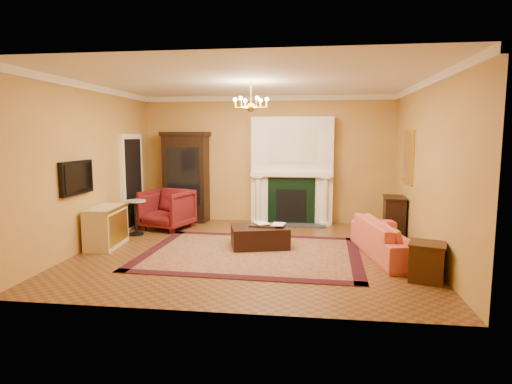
% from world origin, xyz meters
% --- Properties ---
extents(floor, '(6.00, 5.50, 0.02)m').
position_xyz_m(floor, '(0.00, 0.00, -0.01)').
color(floor, brown).
rests_on(floor, ground).
extents(ceiling, '(6.00, 5.50, 0.02)m').
position_xyz_m(ceiling, '(0.00, 0.00, 3.01)').
color(ceiling, white).
rests_on(ceiling, wall_back).
extents(wall_back, '(6.00, 0.02, 3.00)m').
position_xyz_m(wall_back, '(0.00, 2.76, 1.50)').
color(wall_back, gold).
rests_on(wall_back, floor).
extents(wall_front, '(6.00, 0.02, 3.00)m').
position_xyz_m(wall_front, '(0.00, -2.76, 1.50)').
color(wall_front, gold).
rests_on(wall_front, floor).
extents(wall_left, '(0.02, 5.50, 3.00)m').
position_xyz_m(wall_left, '(-3.01, 0.00, 1.50)').
color(wall_left, gold).
rests_on(wall_left, floor).
extents(wall_right, '(0.02, 5.50, 3.00)m').
position_xyz_m(wall_right, '(3.01, 0.00, 1.50)').
color(wall_right, gold).
rests_on(wall_right, floor).
extents(fireplace, '(1.90, 0.70, 2.50)m').
position_xyz_m(fireplace, '(0.60, 2.57, 1.19)').
color(fireplace, white).
rests_on(fireplace, wall_back).
extents(crown_molding, '(6.00, 5.50, 0.12)m').
position_xyz_m(crown_molding, '(0.00, 0.96, 2.94)').
color(crown_molding, white).
rests_on(crown_molding, ceiling).
extents(doorway, '(0.08, 1.05, 2.10)m').
position_xyz_m(doorway, '(-2.95, 1.70, 1.05)').
color(doorway, white).
rests_on(doorway, wall_left).
extents(tv_panel, '(0.09, 0.95, 0.58)m').
position_xyz_m(tv_panel, '(-2.95, -0.60, 1.35)').
color(tv_panel, black).
rests_on(tv_panel, wall_left).
extents(gilt_mirror, '(0.06, 0.76, 1.05)m').
position_xyz_m(gilt_mirror, '(2.97, 1.40, 1.65)').
color(gilt_mirror, gold).
rests_on(gilt_mirror, wall_right).
extents(chandelier, '(0.63, 0.55, 0.53)m').
position_xyz_m(chandelier, '(-0.00, 0.00, 2.61)').
color(chandelier, gold).
rests_on(chandelier, ceiling).
extents(oriental_rug, '(3.88, 2.96, 0.02)m').
position_xyz_m(oriental_rug, '(0.03, -0.18, 0.01)').
color(oriental_rug, '#490F12').
rests_on(oriental_rug, floor).
extents(china_cabinet, '(1.06, 0.52, 2.06)m').
position_xyz_m(china_cabinet, '(-1.94, 2.49, 1.03)').
color(china_cabinet, black).
rests_on(china_cabinet, floor).
extents(wingback_armchair, '(1.16, 1.12, 0.97)m').
position_xyz_m(wingback_armchair, '(-2.12, 1.59, 0.48)').
color(wingback_armchair, maroon).
rests_on(wingback_armchair, floor).
extents(pedestal_table, '(0.41, 0.41, 0.74)m').
position_xyz_m(pedestal_table, '(-2.56, 0.92, 0.43)').
color(pedestal_table, black).
rests_on(pedestal_table, floor).
extents(commode, '(0.56, 1.05, 0.75)m').
position_xyz_m(commode, '(-2.73, -0.06, 0.38)').
color(commode, beige).
rests_on(commode, floor).
extents(coral_sofa, '(0.99, 2.21, 0.84)m').
position_xyz_m(coral_sofa, '(2.44, -0.04, 0.42)').
color(coral_sofa, '#DD5446').
rests_on(coral_sofa, floor).
extents(end_table, '(0.58, 0.58, 0.53)m').
position_xyz_m(end_table, '(2.72, -1.27, 0.26)').
color(end_table, '#351C0E').
rests_on(end_table, floor).
extents(console_table, '(0.46, 0.73, 0.78)m').
position_xyz_m(console_table, '(2.78, 1.61, 0.39)').
color(console_table, black).
rests_on(console_table, floor).
extents(leather_ottoman, '(1.18, 0.98, 0.38)m').
position_xyz_m(leather_ottoman, '(0.12, 0.26, 0.21)').
color(leather_ottoman, black).
rests_on(leather_ottoman, oriental_rug).
extents(ottoman_tray, '(0.52, 0.43, 0.03)m').
position_xyz_m(ottoman_tray, '(0.19, 0.32, 0.41)').
color(ottoman_tray, black).
rests_on(ottoman_tray, leather_ottoman).
extents(book_a, '(0.22, 0.13, 0.32)m').
position_xyz_m(book_a, '(0.06, 0.24, 0.59)').
color(book_a, gray).
rests_on(book_a, ottoman_tray).
extents(book_b, '(0.23, 0.05, 0.31)m').
position_xyz_m(book_b, '(0.35, 0.28, 0.59)').
color(book_b, gray).
rests_on(book_b, ottoman_tray).
extents(topiary_left, '(0.16, 0.16, 0.42)m').
position_xyz_m(topiary_left, '(-0.03, 2.53, 1.46)').
color(topiary_left, tan).
rests_on(topiary_left, fireplace).
extents(topiary_right, '(0.14, 0.14, 0.39)m').
position_xyz_m(topiary_right, '(1.12, 2.53, 1.44)').
color(topiary_right, tan).
rests_on(topiary_right, fireplace).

